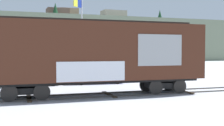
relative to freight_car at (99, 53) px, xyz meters
The scene contains 7 objects.
ground_plane 2.61m from the freight_car, behind, with size 260.00×260.00×0.00m, color #B2B5BC.
track 2.60m from the freight_car, ahead, with size 60.02×3.12×0.08m.
freight_car is the anchor object (origin of this frame).
flagpole 9.56m from the freight_car, 84.61° to the left, with size 1.05×1.00×7.70m.
hillside 73.60m from the freight_car, 90.03° to the left, with size 119.78×39.94×16.08m.
parked_car_tan 7.60m from the freight_car, 120.72° to the left, with size 4.70×2.39×1.72m.
parked_car_blue 6.95m from the freight_car, 76.17° to the left, with size 4.57×2.19×1.73m.
Camera 1 is at (-4.72, -16.75, 2.68)m, focal length 45.93 mm.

